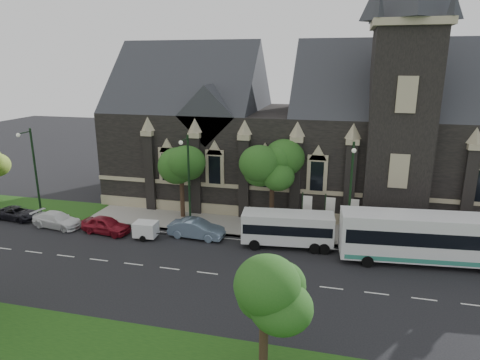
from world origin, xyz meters
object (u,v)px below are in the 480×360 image
(tour_coach, at_px, (430,238))
(car_far_white, at_px, (57,220))
(street_lamp_near, at_px, (351,189))
(box_trailer, at_px, (146,229))
(shuttle_bus, at_px, (288,227))
(tree_walk_left, at_px, (184,162))
(banner_flag_center, at_px, (328,212))
(tree_walk_right, at_px, (275,166))
(street_lamp_mid, at_px, (188,179))
(street_lamp_far, at_px, (34,168))
(banner_flag_left, at_px, (305,210))
(car_far_red, at_px, (106,225))
(car_far_black, at_px, (17,213))
(tree_park_east, at_px, (269,292))
(banner_flag_right, at_px, (352,214))
(sedan, at_px, (196,229))

(tour_coach, relative_size, car_far_white, 2.76)
(street_lamp_near, relative_size, box_trailer, 3.12)
(shuttle_bus, height_order, box_trailer, shuttle_bus)
(tree_walk_left, distance_m, banner_flag_center, 14.58)
(tree_walk_right, relative_size, street_lamp_near, 0.87)
(street_lamp_mid, bearing_deg, banner_flag_center, 8.82)
(street_lamp_near, relative_size, street_lamp_far, 1.00)
(street_lamp_far, relative_size, shuttle_bus, 1.15)
(banner_flag_left, relative_size, car_far_red, 0.87)
(box_trailer, relative_size, car_far_black, 0.64)
(tree_park_east, height_order, banner_flag_right, tree_park_east)
(street_lamp_far, height_order, car_far_red, street_lamp_far)
(street_lamp_far, bearing_deg, sedan, -3.41)
(street_lamp_near, relative_size, car_far_black, 2.01)
(tree_walk_left, height_order, banner_flag_left, tree_walk_left)
(car_far_red, bearing_deg, tree_walk_left, -37.34)
(street_lamp_near, distance_m, box_trailer, 17.92)
(tree_park_east, xyz_separation_m, box_trailer, (-13.43, 14.14, -3.75))
(shuttle_bus, bearing_deg, sedan, 174.98)
(banner_flag_right, xyz_separation_m, sedan, (-13.27, -2.92, -1.56))
(car_far_white, bearing_deg, tree_walk_right, -67.80)
(box_trailer, xyz_separation_m, sedan, (4.28, 1.26, -0.04))
(shuttle_bus, bearing_deg, tree_walk_right, 106.86)
(shuttle_bus, distance_m, box_trailer, 12.46)
(banner_flag_right, bearing_deg, street_lamp_mid, -172.40)
(box_trailer, bearing_deg, sedan, 13.31)
(banner_flag_right, relative_size, car_far_red, 0.87)
(banner_flag_left, distance_m, sedan, 9.84)
(tree_park_east, xyz_separation_m, street_lamp_mid, (-10.18, 16.42, 0.49))
(tree_park_east, bearing_deg, street_lamp_mid, 121.79)
(box_trailer, bearing_deg, banner_flag_right, 10.30)
(tree_walk_left, relative_size, banner_flag_left, 1.91)
(car_far_white, bearing_deg, car_far_red, -85.35)
(banner_flag_center, relative_size, shuttle_bus, 0.51)
(car_far_black, bearing_deg, box_trailer, -89.28)
(tree_walk_right, height_order, sedan, tree_walk_right)
(street_lamp_near, height_order, box_trailer, street_lamp_near)
(banner_flag_center, height_order, box_trailer, banner_flag_center)
(box_trailer, bearing_deg, banner_flag_left, 14.05)
(street_lamp_near, distance_m, car_far_black, 32.15)
(tree_walk_right, bearing_deg, tree_park_east, -81.58)
(street_lamp_near, bearing_deg, shuttle_bus, -169.69)
(tree_walk_left, distance_m, street_lamp_near, 16.22)
(street_lamp_far, bearing_deg, banner_flag_left, 4.15)
(banner_flag_right, height_order, shuttle_bus, banner_flag_right)
(tree_walk_left, bearing_deg, car_far_black, -164.17)
(tree_park_east, xyz_separation_m, car_far_black, (-27.99, 15.48, -4.00))
(tree_walk_right, xyz_separation_m, shuttle_bus, (1.89, -4.51, -4.12))
(banner_flag_center, bearing_deg, car_far_black, -174.61)
(tree_walk_left, xyz_separation_m, street_lamp_near, (15.80, -3.61, -0.62))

